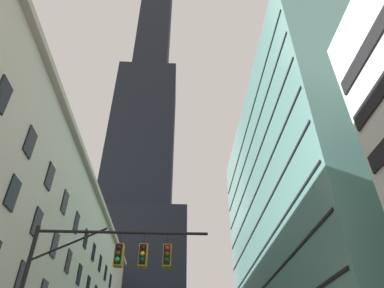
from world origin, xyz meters
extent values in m
cube|color=beige|center=(-17.84, 27.78, 12.03)|extent=(13.69, 67.56, 24.07)
cube|color=#B2A893|center=(-10.75, 27.78, 23.37)|extent=(0.70, 67.56, 0.60)
cube|color=black|center=(-10.95, 13.00, 8.20)|extent=(0.14, 1.40, 2.20)
cube|color=black|center=(-10.95, 8.00, 12.40)|extent=(0.14, 1.40, 2.20)
cube|color=black|center=(-10.95, 13.00, 12.40)|extent=(0.14, 1.40, 2.20)
cube|color=black|center=(-10.95, 18.00, 12.40)|extent=(0.14, 1.40, 2.20)
cube|color=black|center=(-10.95, 23.00, 12.40)|extent=(0.14, 1.40, 2.20)
cube|color=black|center=(-10.95, 28.00, 12.40)|extent=(0.14, 1.40, 2.20)
cube|color=black|center=(-10.95, 33.00, 12.40)|extent=(0.14, 1.40, 2.20)
cube|color=black|center=(-10.95, 3.00, 16.60)|extent=(0.14, 1.40, 2.20)
cube|color=black|center=(-10.95, 8.00, 16.60)|extent=(0.14, 1.40, 2.20)
cube|color=black|center=(-10.95, 13.00, 16.60)|extent=(0.14, 1.40, 2.20)
cube|color=black|center=(-10.95, 18.00, 16.60)|extent=(0.14, 1.40, 2.20)
cube|color=black|center=(-10.95, 23.00, 16.60)|extent=(0.14, 1.40, 2.20)
cube|color=black|center=(-10.95, 28.00, 16.60)|extent=(0.14, 1.40, 2.20)
cube|color=black|center=(-10.95, 33.00, 16.60)|extent=(0.14, 1.40, 2.20)
cube|color=black|center=(-10.95, 38.00, 16.60)|extent=(0.14, 1.40, 2.20)
cube|color=black|center=(-10.95, 43.00, 16.60)|extent=(0.14, 1.40, 2.20)
cube|color=black|center=(-10.95, 48.00, 16.60)|extent=(0.14, 1.40, 2.20)
cube|color=black|center=(-12.31, 82.75, 70.30)|extent=(20.85, 20.85, 59.20)
cube|color=black|center=(-12.31, 82.75, 136.90)|extent=(13.40, 13.40, 74.00)
cube|color=black|center=(10.95, -2.34, 18.00)|extent=(0.16, 10.52, 1.10)
cube|color=slate|center=(18.49, 30.61, 20.98)|extent=(14.98, 44.97, 41.96)
cube|color=black|center=(10.96, 30.61, 12.00)|extent=(0.12, 43.97, 0.24)
cube|color=black|center=(10.96, 30.61, 16.00)|extent=(0.12, 43.97, 0.24)
cube|color=black|center=(10.96, 30.61, 20.00)|extent=(0.12, 43.97, 0.24)
cube|color=black|center=(10.96, 30.61, 24.00)|extent=(0.12, 43.97, 0.24)
cube|color=black|center=(10.96, 30.61, 28.00)|extent=(0.12, 43.97, 0.24)
cube|color=black|center=(10.96, 30.61, 32.00)|extent=(0.12, 43.97, 0.24)
cube|color=black|center=(10.96, 30.61, 36.00)|extent=(0.12, 43.97, 0.24)
cylinder|color=black|center=(-2.49, 3.04, 7.89)|extent=(8.15, 0.14, 0.14)
cylinder|color=black|center=(-4.94, 3.04, 7.29)|extent=(3.35, 0.10, 1.69)
cylinder|color=black|center=(-2.59, 3.04, 7.59)|extent=(0.04, 0.04, 0.60)
cube|color=black|center=(-2.59, 3.04, 6.84)|extent=(0.30, 0.30, 0.90)
cube|color=olive|center=(-2.59, 3.21, 6.84)|extent=(0.40, 0.40, 1.04)
sphere|color=#450808|center=(-2.59, 2.88, 7.12)|extent=(0.20, 0.20, 0.20)
sphere|color=#4B3A08|center=(-2.59, 2.88, 6.84)|extent=(0.20, 0.20, 0.20)
sphere|color=green|center=(-2.59, 2.88, 6.56)|extent=(0.20, 0.20, 0.20)
cylinder|color=black|center=(-1.47, 3.04, 7.59)|extent=(0.04, 0.04, 0.60)
cube|color=black|center=(-1.47, 3.04, 6.84)|extent=(0.30, 0.30, 0.90)
cube|color=olive|center=(-1.47, 3.21, 6.84)|extent=(0.40, 0.40, 1.04)
sphere|color=#450808|center=(-1.47, 2.88, 7.12)|extent=(0.20, 0.20, 0.20)
sphere|color=yellow|center=(-1.47, 2.88, 6.84)|extent=(0.20, 0.20, 0.20)
sphere|color=#083D10|center=(-1.47, 2.88, 6.56)|extent=(0.20, 0.20, 0.20)
cylinder|color=black|center=(-0.35, 3.04, 7.59)|extent=(0.04, 0.04, 0.60)
cube|color=black|center=(-0.35, 3.04, 6.84)|extent=(0.30, 0.30, 0.90)
cube|color=olive|center=(-0.35, 3.21, 6.84)|extent=(0.40, 0.40, 1.04)
sphere|color=red|center=(-0.35, 2.88, 7.12)|extent=(0.20, 0.20, 0.20)
sphere|color=#4B3A08|center=(-0.35, 2.88, 6.84)|extent=(0.20, 0.20, 0.20)
sphere|color=#083D10|center=(-0.35, 2.88, 6.56)|extent=(0.20, 0.20, 0.20)
camera|label=1|loc=(0.08, -12.90, 1.75)|focal=31.93mm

